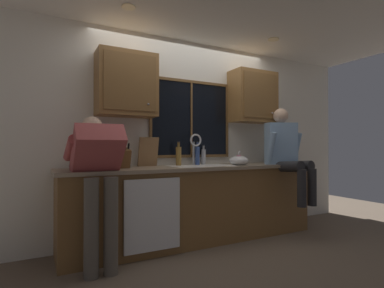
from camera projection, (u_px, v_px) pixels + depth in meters
name	position (u px, v px, depth m)	size (l,w,h in m)	color
back_wall	(185.00, 138.00, 3.98)	(5.58, 0.12, 2.55)	silver
ceiling_downlight_left	(129.00, 7.00, 2.96)	(0.14, 0.14, 0.01)	#FFEAB2
ceiling_downlight_right	(273.00, 39.00, 3.86)	(0.14, 0.14, 0.01)	#FFEAB2
window_glass	(191.00, 119.00, 3.95)	(1.10, 0.02, 0.95)	black
window_frame_top	(191.00, 82.00, 3.95)	(1.17, 0.02, 0.04)	brown
window_frame_bottom	(191.00, 156.00, 3.94)	(1.17, 0.02, 0.04)	brown
window_frame_left	(151.00, 117.00, 3.68)	(0.04, 0.02, 0.95)	brown
window_frame_right	(227.00, 121.00, 4.21)	(0.04, 0.02, 0.95)	brown
window_mullion_center	(191.00, 119.00, 3.94)	(0.02, 0.02, 0.95)	brown
lower_cabinet_run	(197.00, 205.00, 3.66)	(3.18, 0.58, 0.88)	brown
countertop	(198.00, 168.00, 3.65)	(3.24, 0.62, 0.04)	gray
dishwasher_front	(153.00, 215.00, 3.05)	(0.60, 0.02, 0.74)	white
upper_cabinet_left	(127.00, 85.00, 3.38)	(0.66, 0.36, 0.72)	olive
upper_cabinet_right	(253.00, 97.00, 4.24)	(0.66, 0.36, 0.72)	olive
sink	(202.00, 174.00, 3.69)	(0.80, 0.46, 0.21)	white
faucet	(196.00, 145.00, 3.85)	(0.18, 0.09, 0.40)	silver
person_standing	(97.00, 170.00, 2.83)	(0.53, 0.72, 1.47)	#595147
person_sitting_on_counter	(286.00, 151.00, 3.99)	(0.54, 0.65, 1.26)	#262628
knife_block	(124.00, 158.00, 3.26)	(0.12, 0.18, 0.32)	brown
cutting_board	(148.00, 152.00, 3.58)	(0.24, 0.02, 0.36)	#997047
mixing_bowl	(239.00, 161.00, 3.83)	(0.25, 0.25, 0.12)	silver
soap_dispenser	(239.00, 160.00, 3.82)	(0.06, 0.07, 0.18)	pink
bottle_green_glass	(179.00, 156.00, 3.73)	(0.07, 0.07, 0.30)	olive
bottle_tall_clear	(203.00, 156.00, 3.96)	(0.06, 0.06, 0.26)	#B7B7BC
bottle_amber_small	(197.00, 155.00, 3.86)	(0.06, 0.06, 0.31)	#334C8C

